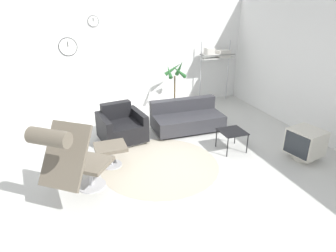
% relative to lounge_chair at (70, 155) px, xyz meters
% --- Properties ---
extents(ground_plane, '(12.00, 12.00, 0.00)m').
position_rel_lounge_chair_xyz_m(ground_plane, '(1.48, 0.66, -0.78)').
color(ground_plane, silver).
extents(wall_back, '(12.00, 0.09, 2.80)m').
position_rel_lounge_chair_xyz_m(wall_back, '(1.48, 3.74, 0.62)').
color(wall_back, white).
rests_on(wall_back, ground_plane).
extents(wall_right, '(0.06, 12.00, 2.80)m').
position_rel_lounge_chair_xyz_m(wall_right, '(4.91, 0.66, 0.62)').
color(wall_right, white).
rests_on(wall_right, ground_plane).
extents(round_rug, '(2.09, 2.09, 0.01)m').
position_rel_lounge_chair_xyz_m(round_rug, '(1.48, 0.58, -0.78)').
color(round_rug, '#BCB29E').
rests_on(round_rug, ground_plane).
extents(lounge_chair, '(1.15, 1.25, 1.30)m').
position_rel_lounge_chair_xyz_m(lounge_chair, '(0.00, 0.00, 0.00)').
color(lounge_chair, '#BCBCC1').
rests_on(lounge_chair, ground_plane).
extents(ottoman, '(0.54, 0.46, 0.40)m').
position_rel_lounge_chair_xyz_m(ottoman, '(0.67, 0.86, -0.48)').
color(ottoman, '#BCBCC1').
rests_on(ottoman, ground_plane).
extents(armchair_red, '(0.97, 0.92, 0.75)m').
position_rel_lounge_chair_xyz_m(armchair_red, '(1.06, 1.79, -0.50)').
color(armchair_red, silver).
rests_on(armchair_red, ground_plane).
extents(couch_low, '(1.55, 0.83, 0.64)m').
position_rel_lounge_chair_xyz_m(couch_low, '(2.55, 1.87, -0.54)').
color(couch_low, black).
rests_on(couch_low, ground_plane).
extents(side_table, '(0.47, 0.47, 0.40)m').
position_rel_lounge_chair_xyz_m(side_table, '(2.97, 0.65, -0.42)').
color(side_table, black).
rests_on(side_table, ground_plane).
extents(crt_television, '(0.61, 0.63, 0.58)m').
position_rel_lounge_chair_xyz_m(crt_television, '(4.04, -0.11, -0.47)').
color(crt_television, beige).
rests_on(crt_television, ground_plane).
extents(potted_plant, '(0.47, 0.55, 1.33)m').
position_rel_lounge_chair_xyz_m(potted_plant, '(2.75, 3.12, -0.20)').
color(potted_plant, '#333338').
rests_on(potted_plant, ground_plane).
extents(shelf_unit, '(0.92, 0.28, 1.67)m').
position_rel_lounge_chair_xyz_m(shelf_unit, '(4.09, 3.40, 0.53)').
color(shelf_unit, '#BCBCC1').
rests_on(shelf_unit, ground_plane).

